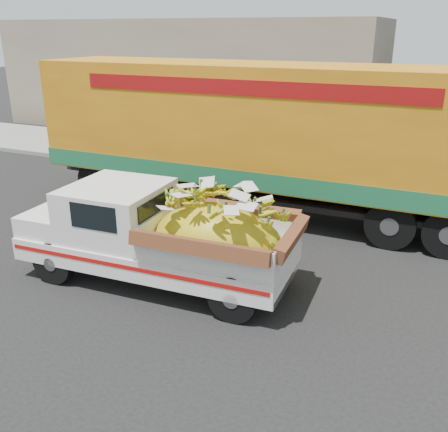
% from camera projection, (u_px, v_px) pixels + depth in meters
% --- Properties ---
extents(ground, '(100.00, 100.00, 0.00)m').
position_uv_depth(ground, '(197.00, 290.00, 9.34)').
color(ground, black).
rests_on(ground, ground).
extents(curb, '(60.00, 0.25, 0.15)m').
position_uv_depth(curb, '(301.00, 186.00, 15.25)').
color(curb, gray).
rests_on(curb, ground).
extents(sidewalk, '(60.00, 4.00, 0.14)m').
position_uv_depth(sidewalk, '(318.00, 170.00, 17.04)').
color(sidewalk, gray).
rests_on(sidewalk, ground).
extents(building_left, '(18.00, 6.00, 5.00)m').
position_uv_depth(building_left, '(191.00, 75.00, 24.31)').
color(building_left, gray).
rests_on(building_left, ground).
extents(pickup_truck, '(5.29, 2.15, 1.83)m').
position_uv_depth(pickup_truck, '(175.00, 236.00, 9.24)').
color(pickup_truck, black).
rests_on(pickup_truck, ground).
extents(semi_trailer, '(12.01, 2.60, 3.80)m').
position_uv_depth(semi_trailer, '(261.00, 133.00, 12.62)').
color(semi_trailer, black).
rests_on(semi_trailer, ground).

